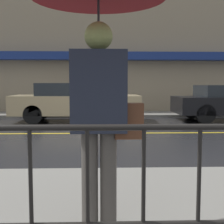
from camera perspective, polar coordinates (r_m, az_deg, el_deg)
ground_plane at (r=8.66m, az=-5.60°, el=-3.92°), size 80.00×80.00×0.00m
sidewalk_near at (r=3.33m, az=-11.94°, el=-18.07°), size 28.00×3.12×0.11m
sidewalk_far at (r=13.47m, az=-4.30°, el=-0.43°), size 28.00×1.80×0.11m
lane_marking at (r=8.66m, az=-5.60°, el=-3.89°), size 25.20×0.12×0.01m
building_storefront at (r=14.51m, az=-4.20°, el=11.25°), size 28.00×0.85×5.85m
railing_foreground at (r=1.90m, az=-19.41°, el=-14.05°), size 12.00×0.04×1.03m
pedestrian at (r=2.66m, az=-2.38°, el=15.78°), size 1.11×1.11×2.19m
car_tan at (r=11.38m, az=-6.73°, el=1.91°), size 4.55×1.71×1.39m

